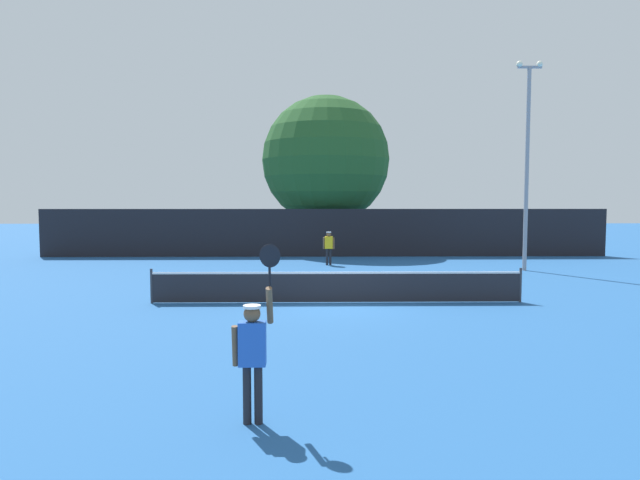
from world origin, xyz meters
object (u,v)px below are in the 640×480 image
(tennis_ball, at_px, (339,292))
(parked_car_mid, at_px, (273,236))
(large_tree, at_px, (326,160))
(player_serving, at_px, (253,345))
(player_receiving, at_px, (329,245))
(parked_car_near, at_px, (212,234))
(light_pole, at_px, (527,154))

(tennis_ball, bearing_deg, parked_car_mid, 100.78)
(large_tree, bearing_deg, parked_car_mid, 144.68)
(player_serving, height_order, player_receiving, player_serving)
(tennis_ball, height_order, large_tree, large_tree)
(player_receiving, xyz_separation_m, large_tree, (0.07, 7.82, 4.67))
(player_receiving, bearing_deg, player_serving, 85.01)
(player_receiving, relative_size, parked_car_near, 0.38)
(parked_car_near, bearing_deg, light_pole, -42.98)
(tennis_ball, distance_m, parked_car_near, 22.02)
(light_pole, relative_size, parked_car_near, 2.19)
(player_serving, relative_size, parked_car_near, 0.60)
(parked_car_mid, bearing_deg, parked_car_near, 163.06)
(large_tree, bearing_deg, player_receiving, -90.50)
(player_receiving, relative_size, large_tree, 0.17)
(parked_car_near, distance_m, parked_car_mid, 4.86)
(light_pole, relative_size, parked_car_mid, 2.11)
(tennis_ball, distance_m, parked_car_mid, 18.85)
(player_receiving, bearing_deg, parked_car_mid, -71.59)
(player_receiving, bearing_deg, light_pole, 165.96)
(tennis_ball, distance_m, large_tree, 16.99)
(player_serving, xyz_separation_m, parked_car_near, (-6.15, 31.78, -0.35))
(player_receiving, height_order, tennis_ball, player_receiving)
(parked_car_near, bearing_deg, player_serving, -80.96)
(player_receiving, bearing_deg, parked_car_near, -57.50)
(parked_car_mid, bearing_deg, large_tree, -27.75)
(tennis_ball, distance_m, light_pole, 11.79)
(player_serving, height_order, parked_car_mid, player_serving)
(tennis_ball, relative_size, parked_car_near, 0.02)
(parked_car_near, height_order, parked_car_mid, same)
(parked_car_mid, bearing_deg, tennis_ball, -71.64)
(light_pole, height_order, large_tree, large_tree)
(parked_car_mid, bearing_deg, light_pole, -38.03)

